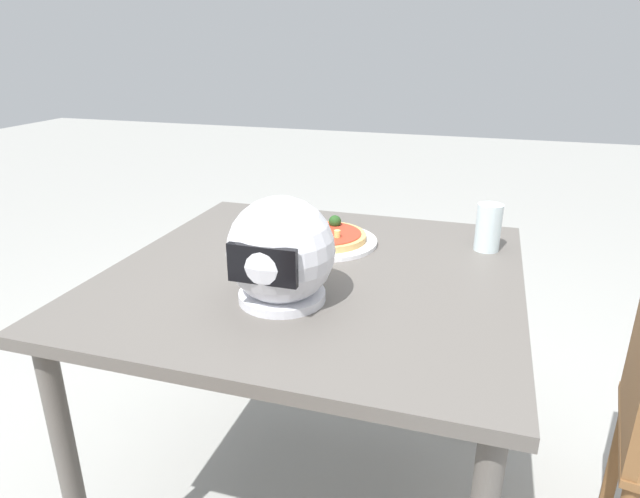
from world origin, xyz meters
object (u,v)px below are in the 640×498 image
at_px(dining_table, 314,300).
at_px(pizza, 324,235).
at_px(motorcycle_helmet, 281,253).
at_px(drinking_glass, 488,227).

xyz_separation_m(dining_table, pizza, (0.03, -0.20, 0.11)).
height_order(dining_table, motorcycle_helmet, motorcycle_helmet).
height_order(pizza, drinking_glass, drinking_glass).
xyz_separation_m(pizza, motorcycle_helmet, (-0.02, 0.38, 0.09)).
distance_m(pizza, motorcycle_helmet, 0.39).
bearing_deg(dining_table, pizza, -80.59).
bearing_deg(motorcycle_helmet, dining_table, -95.38).
bearing_deg(dining_table, motorcycle_helmet, 84.62).
relative_size(dining_table, drinking_glass, 7.78).
distance_m(dining_table, pizza, 0.23).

